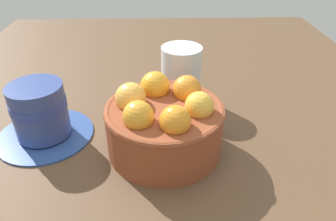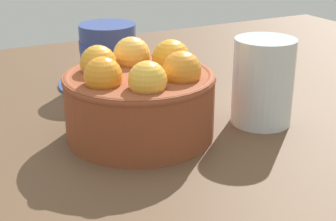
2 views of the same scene
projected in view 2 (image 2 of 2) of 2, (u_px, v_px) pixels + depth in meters
ground_plane at (141, 152)px, 54.96cm from camera, size 125.77×87.65×3.98cm
terracotta_bowl at (140, 96)px, 52.66cm from camera, size 15.80×15.80×9.66cm
coffee_cup at (108, 57)px, 68.77cm from camera, size 13.91×13.91×8.38cm
water_glass at (263, 82)px, 55.81cm from camera, size 6.75×6.75×9.66cm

